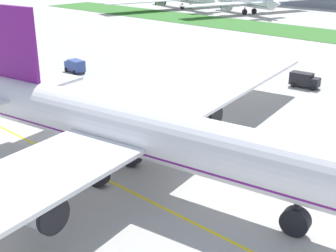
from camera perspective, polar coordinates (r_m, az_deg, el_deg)
The scene contains 6 objects.
ground_plane at distance 50.71m, azimuth -8.53°, elevation -7.58°, with size 600.00×600.00×0.00m, color #ADAAA5.
apron_taxi_line at distance 51.47m, azimuth -7.33°, elevation -7.05°, with size 280.00×0.36×0.01m, color yellow.
airliner_foreground at distance 48.63m, azimuth -4.42°, elevation -0.57°, with size 55.96×89.53×18.36m.
service_truck_baggage_loader at distance 89.94m, azimuth 16.97°, elevation 5.67°, with size 5.74×2.93×2.83m.
service_truck_fuel_bowser at distance 99.33m, azimuth -11.78°, elevation 7.55°, with size 5.31×3.04×2.77m.
parked_airliner_far_centre at distance 197.70m, azimuth 10.03°, elevation 15.41°, with size 39.80×62.65×15.55m.
Camera 1 is at (35.27, -27.21, 24.23)m, focal length 47.82 mm.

